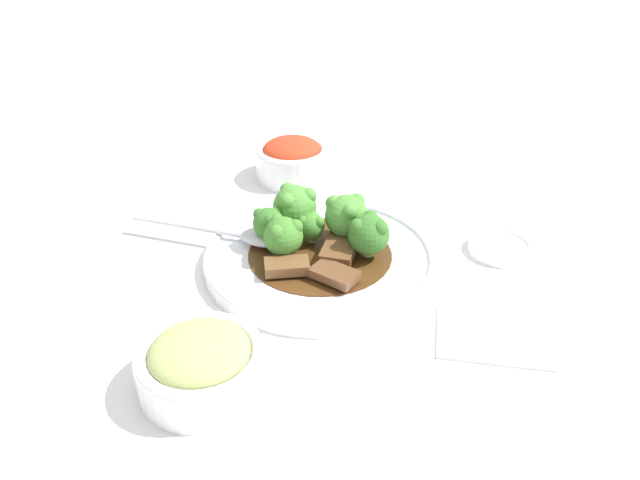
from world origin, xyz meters
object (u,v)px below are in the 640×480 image
broccoli_floret_1 (347,215)px  broccoli_floret_5 (369,233)px  beef_strip_2 (340,249)px  sauce_dish (500,247)px  side_bowl_appetizer (201,364)px  beef_strip_1 (287,266)px  broccoli_floret_0 (295,206)px  serving_spoon (252,235)px  beef_strip_0 (335,274)px  broccoli_floret_2 (311,225)px  broccoli_floret_4 (269,223)px  main_plate (320,257)px  side_bowl_kimchi (292,159)px  broccoli_floret_3 (283,235)px

broccoli_floret_1 → broccoli_floret_5: (0.02, -0.04, -0.00)m
beef_strip_2 → sauce_dish: (0.20, 0.03, -0.02)m
beef_strip_2 → side_bowl_appetizer: (-0.13, -0.19, 0.00)m
beef_strip_1 → broccoli_floret_0: (0.01, 0.09, 0.03)m
beef_strip_1 → sauce_dish: beef_strip_1 is taller
broccoli_floret_1 → sauce_dish: size_ratio=0.73×
serving_spoon → beef_strip_0: bearing=-40.8°
broccoli_floret_2 → broccoli_floret_4: 0.05m
main_plate → broccoli_floret_5: size_ratio=5.42×
serving_spoon → side_bowl_appetizer: size_ratio=1.79×
broccoli_floret_2 → side_bowl_kimchi: bearing=97.1°
broccoli_floret_3 → broccoli_floret_5: broccoli_floret_5 is taller
broccoli_floret_5 → main_plate: bearing=172.3°
beef_strip_1 → broccoli_floret_1: 0.10m
main_plate → sauce_dish: (0.22, 0.02, -0.00)m
serving_spoon → side_bowl_kimchi: side_bowl_kimchi is taller
main_plate → broccoli_floret_2: bearing=113.5°
broccoli_floret_4 → main_plate: bearing=-18.0°
broccoli_floret_0 → broccoli_floret_5: size_ratio=1.20×
broccoli_floret_4 → side_bowl_appetizer: 0.23m
main_plate → broccoli_floret_3: broccoli_floret_3 is taller
beef_strip_1 → side_bowl_appetizer: side_bowl_appetizer is taller
broccoli_floret_5 → serving_spoon: bearing=165.9°
broccoli_floret_4 → serving_spoon: size_ratio=0.22×
serving_spoon → broccoli_floret_1: bearing=1.2°
beef_strip_1 → beef_strip_2: size_ratio=0.74×
beef_strip_2 → broccoli_floret_2: size_ratio=1.95×
beef_strip_2 → broccoli_floret_2: (-0.03, 0.03, 0.01)m
side_bowl_appetizer → broccoli_floret_5: bearing=49.1°
broccoli_floret_3 → side_bowl_kimchi: (0.01, 0.25, -0.01)m
side_bowl_kimchi → side_bowl_appetizer: size_ratio=0.94×
broccoli_floret_0 → side_bowl_kimchi: (-0.01, 0.19, -0.02)m
serving_spoon → beef_strip_2: bearing=-17.5°
beef_strip_0 → serving_spoon: bearing=139.2°
main_plate → broccoli_floret_1: 0.06m
beef_strip_2 → broccoli_floret_3: size_ratio=1.50×
broccoli_floret_4 → side_bowl_kimchi: 0.22m
serving_spoon → side_bowl_appetizer: 0.23m
broccoli_floret_4 → broccoli_floret_5: size_ratio=0.91×
beef_strip_1 → side_bowl_appetizer: bearing=-114.6°
broccoli_floret_5 → sauce_dish: bearing=10.7°
main_plate → side_bowl_kimchi: (-0.04, 0.24, 0.02)m
broccoli_floret_0 → sauce_dish: size_ratio=0.79×
beef_strip_0 → beef_strip_2: size_ratio=0.84×
beef_strip_2 → serving_spoon: bearing=162.5°
beef_strip_2 → sauce_dish: beef_strip_2 is taller
beef_strip_1 → beef_strip_2: beef_strip_2 is taller
main_plate → beef_strip_0: 0.06m
broccoli_floret_3 → side_bowl_kimchi: broccoli_floret_3 is taller
serving_spoon → main_plate: bearing=-18.4°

